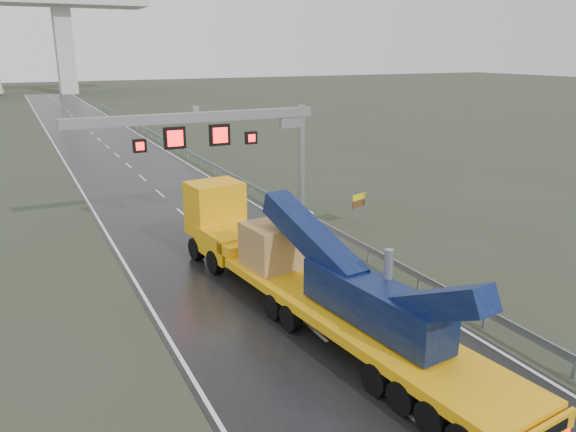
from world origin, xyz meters
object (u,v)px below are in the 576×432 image
heavy_haul_truck (290,263)px  striped_barrier (276,202)px  exit_sign_pair (359,203)px  sign_gantry (231,136)px

heavy_haul_truck → striped_barrier: 14.75m
exit_sign_pair → heavy_haul_truck: bearing=-155.2°
striped_barrier → heavy_haul_truck: bearing=-98.2°
sign_gantry → striped_barrier: sign_gantry is taller
heavy_haul_truck → exit_sign_pair: heavy_haul_truck is taller
sign_gantry → heavy_haul_truck: bearing=-98.9°
heavy_haul_truck → striped_barrier: (5.71, 13.54, -1.30)m
striped_barrier → sign_gantry: bearing=-138.1°
sign_gantry → exit_sign_pair: (6.90, -3.63, -4.13)m
sign_gantry → striped_barrier: size_ratio=13.66×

